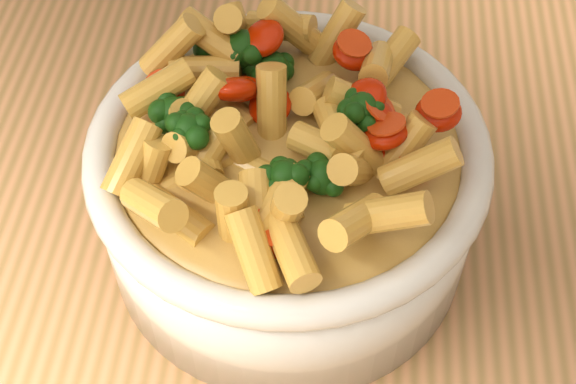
{
  "coord_description": "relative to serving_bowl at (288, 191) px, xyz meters",
  "views": [
    {
      "loc": [
        -0.0,
        -0.25,
        1.36
      ],
      "look_at": [
        -0.03,
        0.07,
        0.95
      ],
      "focal_mm": 50.0,
      "sensor_mm": 36.0,
      "label": 1
    }
  ],
  "objects": [
    {
      "name": "pasta_salad",
      "position": [
        0.0,
        0.0,
        0.07
      ],
      "size": [
        0.2,
        0.2,
        0.04
      ],
      "color": "gold",
      "rests_on": "serving_bowl"
    },
    {
      "name": "serving_bowl",
      "position": [
        0.0,
        0.0,
        0.0
      ],
      "size": [
        0.25,
        0.25,
        0.11
      ],
      "color": "silver",
      "rests_on": "table"
    }
  ]
}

